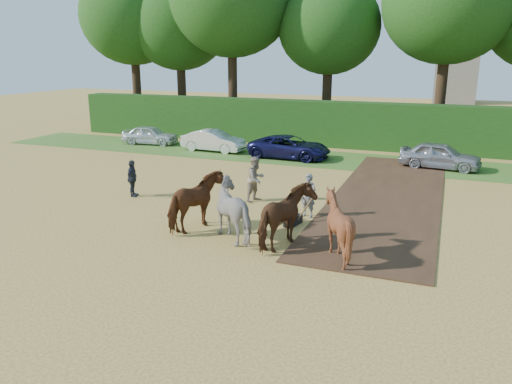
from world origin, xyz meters
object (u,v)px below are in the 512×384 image
(spectator_far, at_px, (132,179))
(parked_cars, at_px, (376,151))
(plough_team, at_px, (264,213))
(spectator_near, at_px, (256,179))

(spectator_far, xyz_separation_m, parked_cars, (8.95, 10.94, -0.12))
(plough_team, distance_m, parked_cars, 14.14)
(spectator_near, bearing_deg, plough_team, -133.72)
(parked_cars, bearing_deg, plough_team, -96.87)
(parked_cars, bearing_deg, spectator_far, -129.30)
(parked_cars, bearing_deg, spectator_near, -110.83)
(spectator_far, height_order, parked_cars, spectator_far)
(spectator_near, relative_size, parked_cars, 0.06)
(spectator_near, height_order, plough_team, plough_team)
(spectator_near, xyz_separation_m, spectator_far, (-5.29, -1.30, -0.15))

